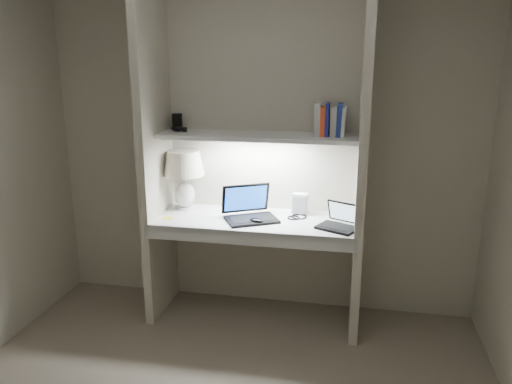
% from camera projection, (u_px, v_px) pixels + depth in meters
% --- Properties ---
extents(back_wall, '(3.20, 0.01, 2.50)m').
position_uv_depth(back_wall, '(262.00, 146.00, 3.71)').
color(back_wall, beige).
rests_on(back_wall, floor).
extents(alcove_panel_left, '(0.06, 0.55, 2.50)m').
position_uv_depth(alcove_panel_left, '(155.00, 149.00, 3.58)').
color(alcove_panel_left, beige).
rests_on(alcove_panel_left, floor).
extents(alcove_panel_right, '(0.06, 0.55, 2.50)m').
position_uv_depth(alcove_panel_right, '(362.00, 157.00, 3.31)').
color(alcove_panel_right, beige).
rests_on(alcove_panel_right, floor).
extents(desk, '(1.40, 0.55, 0.04)m').
position_uv_depth(desk, '(255.00, 221.00, 3.58)').
color(desk, white).
rests_on(desk, alcove_panel_left).
extents(desk_apron, '(1.46, 0.03, 0.10)m').
position_uv_depth(desk_apron, '(247.00, 238.00, 3.34)').
color(desk_apron, silver).
rests_on(desk_apron, desk).
extents(shelf, '(1.40, 0.36, 0.03)m').
position_uv_depth(shelf, '(257.00, 136.00, 3.51)').
color(shelf, silver).
rests_on(shelf, back_wall).
extents(strip_light, '(0.60, 0.04, 0.02)m').
position_uv_depth(strip_light, '(257.00, 139.00, 3.52)').
color(strip_light, white).
rests_on(strip_light, shelf).
extents(table_lamp, '(0.31, 0.31, 0.45)m').
position_uv_depth(table_lamp, '(184.00, 170.00, 3.72)').
color(table_lamp, white).
rests_on(table_lamp, desk).
extents(laptop_main, '(0.45, 0.43, 0.24)m').
position_uv_depth(laptop_main, '(249.00, 211.00, 3.56)').
color(laptop_main, black).
rests_on(laptop_main, desk).
extents(laptop_netbook, '(0.33, 0.32, 0.17)m').
position_uv_depth(laptop_netbook, '(340.00, 222.00, 3.38)').
color(laptop_netbook, black).
rests_on(laptop_netbook, desk).
extents(speaker, '(0.12, 0.09, 0.16)m').
position_uv_depth(speaker, '(300.00, 204.00, 3.66)').
color(speaker, silver).
rests_on(speaker, desk).
extents(mouse, '(0.12, 0.10, 0.04)m').
position_uv_depth(mouse, '(256.00, 221.00, 3.47)').
color(mouse, black).
rests_on(mouse, desk).
extents(cable_coil, '(0.15, 0.15, 0.01)m').
position_uv_depth(cable_coil, '(299.00, 217.00, 3.60)').
color(cable_coil, black).
rests_on(cable_coil, desk).
extents(sticky_note, '(0.09, 0.09, 0.00)m').
position_uv_depth(sticky_note, '(168.00, 218.00, 3.58)').
color(sticky_note, yellow).
rests_on(sticky_note, desk).
extents(book_row, '(0.21, 0.15, 0.22)m').
position_uv_depth(book_row, '(330.00, 120.00, 3.41)').
color(book_row, white).
rests_on(book_row, shelf).
extents(shelf_box, '(0.08, 0.06, 0.12)m').
position_uv_depth(shelf_box, '(177.00, 122.00, 3.70)').
color(shelf_box, black).
rests_on(shelf_box, shelf).
extents(shelf_gadget, '(0.12, 0.10, 0.04)m').
position_uv_depth(shelf_gadget, '(177.00, 128.00, 3.62)').
color(shelf_gadget, black).
rests_on(shelf_gadget, shelf).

